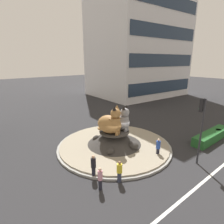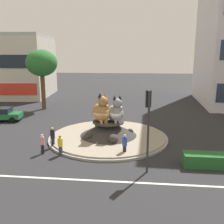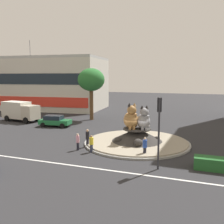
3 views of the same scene
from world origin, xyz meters
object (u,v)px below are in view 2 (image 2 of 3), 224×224
at_px(pedestrian_blue_shirt, 125,144).
at_px(sedan_on_far_lane, 2,114).
at_px(pedestrian_black_shirt, 53,137).
at_px(cat_statue_tabby, 101,111).
at_px(cat_statue_grey, 116,112).
at_px(pedestrian_pink_shirt, 42,143).
at_px(broadleaf_tree_behind_island, 42,64).
at_px(pedestrian_yellow_shirt, 60,145).
at_px(traffic_light_mast, 148,116).

height_order(pedestrian_blue_shirt, sedan_on_far_lane, pedestrian_blue_shirt).
xyz_separation_m(pedestrian_black_shirt, pedestrian_blue_shirt, (5.89, -1.00, -0.04)).
xyz_separation_m(cat_statue_tabby, pedestrian_blue_shirt, (2.26, -3.64, -1.68)).
bearing_deg(cat_statue_grey, cat_statue_tabby, -104.20).
distance_m(pedestrian_pink_shirt, sedan_on_far_lane, 12.16).
relative_size(cat_statue_grey, broadleaf_tree_behind_island, 0.33).
bearing_deg(pedestrian_blue_shirt, cat_statue_grey, -14.13).
distance_m(pedestrian_yellow_shirt, sedan_on_far_lane, 13.30).
bearing_deg(cat_statue_grey, broadleaf_tree_behind_island, -156.01).
bearing_deg(cat_statue_tabby, pedestrian_blue_shirt, 8.03).
relative_size(traffic_light_mast, sedan_on_far_lane, 1.20).
xyz_separation_m(pedestrian_blue_shirt, pedestrian_pink_shirt, (-6.25, -0.33, -0.04)).
height_order(cat_statue_grey, pedestrian_blue_shirt, cat_statue_grey).
bearing_deg(broadleaf_tree_behind_island, sedan_on_far_lane, -110.31).
bearing_deg(pedestrian_black_shirt, cat_statue_tabby, 148.76).
distance_m(traffic_light_mast, pedestrian_black_shirt, 8.71).
bearing_deg(pedestrian_blue_shirt, pedestrian_yellow_shirt, 67.15).
relative_size(pedestrian_yellow_shirt, pedestrian_pink_shirt, 1.00).
height_order(cat_statue_tabby, sedan_on_far_lane, cat_statue_tabby).
bearing_deg(pedestrian_yellow_shirt, pedestrian_blue_shirt, 86.56).
bearing_deg(pedestrian_pink_shirt, broadleaf_tree_behind_island, 160.70).
bearing_deg(traffic_light_mast, broadleaf_tree_behind_island, 26.46).
bearing_deg(pedestrian_blue_shirt, cat_statue_tabby, 2.98).
xyz_separation_m(pedestrian_pink_shirt, sedan_on_far_lane, (-8.23, 8.95, -0.04)).
bearing_deg(traffic_light_mast, cat_statue_tabby, 20.98).
bearing_deg(traffic_light_mast, pedestrian_blue_shirt, 20.90).
distance_m(broadleaf_tree_behind_island, pedestrian_black_shirt, 16.44).
bearing_deg(sedan_on_far_lane, pedestrian_pink_shirt, -55.50).
height_order(broadleaf_tree_behind_island, pedestrian_pink_shirt, broadleaf_tree_behind_island).
distance_m(traffic_light_mast, pedestrian_pink_shirt, 8.62).
relative_size(cat_statue_tabby, pedestrian_black_shirt, 1.65).
xyz_separation_m(broadleaf_tree_behind_island, pedestrian_blue_shirt, (12.00, -15.31, -5.33)).
distance_m(broadleaf_tree_behind_island, sedan_on_far_lane, 8.96).
distance_m(cat_statue_tabby, pedestrian_blue_shirt, 4.60).
distance_m(traffic_light_mast, pedestrian_blue_shirt, 4.11).
bearing_deg(cat_statue_grey, traffic_light_mast, 2.40).
height_order(cat_statue_grey, broadleaf_tree_behind_island, broadleaf_tree_behind_island).
distance_m(cat_statue_tabby, broadleaf_tree_behind_island, 15.63).
xyz_separation_m(pedestrian_black_shirt, pedestrian_yellow_shirt, (1.10, -1.50, -0.10)).
bearing_deg(pedestrian_yellow_shirt, cat_statue_grey, 128.86).
xyz_separation_m(broadleaf_tree_behind_island, pedestrian_pink_shirt, (5.75, -15.64, -5.37)).
height_order(pedestrian_black_shirt, pedestrian_blue_shirt, pedestrian_black_shirt).
bearing_deg(pedestrian_pink_shirt, pedestrian_black_shirt, 125.04).
bearing_deg(cat_statue_grey, pedestrian_yellow_shirt, -61.39).
height_order(pedestrian_yellow_shirt, pedestrian_pink_shirt, pedestrian_pink_shirt).
distance_m(broadleaf_tree_behind_island, pedestrian_blue_shirt, 20.17).
height_order(cat_statue_grey, pedestrian_yellow_shirt, cat_statue_grey).
xyz_separation_m(pedestrian_black_shirt, sedan_on_far_lane, (-8.60, 7.62, -0.12)).
height_order(pedestrian_yellow_shirt, pedestrian_blue_shirt, pedestrian_blue_shirt).
bearing_deg(broadleaf_tree_behind_island, pedestrian_blue_shirt, -51.90).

